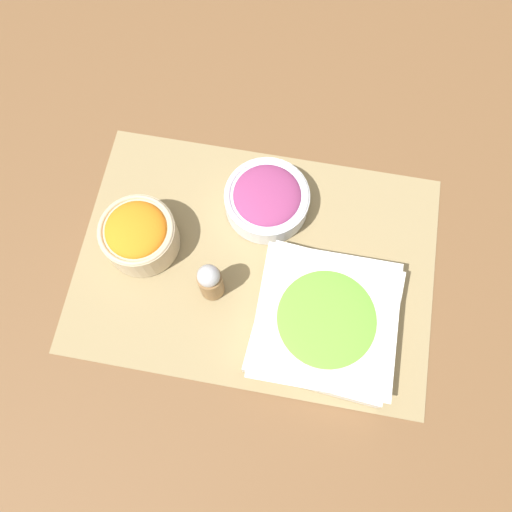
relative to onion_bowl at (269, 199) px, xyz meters
name	(u,v)px	position (x,y,z in m)	size (l,w,h in m)	color
ground_plane	(256,263)	(0.00, 0.10, -0.03)	(3.00, 3.00, 0.00)	brown
placemat	(256,263)	(0.00, 0.10, -0.03)	(0.55, 0.38, 0.00)	#937F56
onion_bowl	(269,199)	(0.00, 0.00, 0.00)	(0.13, 0.13, 0.05)	silver
lettuce_bowl	(325,321)	(-0.11, 0.17, 0.00)	(0.21, 0.21, 0.05)	white
carrot_bowl	(139,234)	(0.18, 0.10, 0.01)	(0.11, 0.11, 0.07)	#C6B28E
pepper_shaker	(210,281)	(0.06, 0.15, 0.02)	(0.04, 0.04, 0.09)	olive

